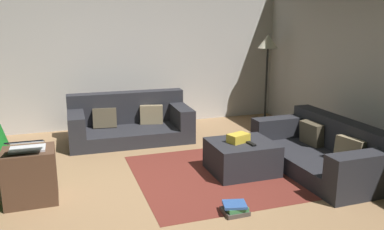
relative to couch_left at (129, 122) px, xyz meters
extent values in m
plane|color=#93704C|center=(-0.14, -2.26, -0.27)|extent=(6.40, 6.40, 0.00)
cube|color=#BCB7B2|center=(-0.14, 0.88, 1.03)|extent=(6.40, 0.12, 2.60)
cube|color=#26262B|center=(0.00, -0.11, -0.16)|extent=(1.87, 0.98, 0.21)
cube|color=#26262B|center=(0.01, 0.24, 0.19)|extent=(1.85, 0.29, 0.50)
cube|color=#26262B|center=(0.80, -0.13, 0.09)|extent=(0.26, 0.94, 0.30)
cube|color=#26262B|center=(-0.81, -0.09, 0.09)|extent=(0.26, 0.94, 0.30)
cube|color=#8C7A5B|center=(0.37, 0.03, 0.09)|extent=(0.38, 0.20, 0.30)
cube|color=brown|center=(-0.37, 0.05, 0.09)|extent=(0.38, 0.21, 0.31)
cube|color=#26262B|center=(2.01, -2.10, -0.16)|extent=(0.96, 1.87, 0.21)
cube|color=#26262B|center=(2.36, -2.10, 0.15)|extent=(0.26, 1.87, 0.41)
cube|color=#26262B|center=(2.02, -2.91, 0.09)|extent=(0.94, 0.25, 0.29)
cube|color=#26262B|center=(2.00, -1.29, 0.09)|extent=(0.94, 0.25, 0.29)
cube|color=#8C7A5B|center=(2.17, -2.47, 0.10)|extent=(0.22, 0.38, 0.31)
cube|color=brown|center=(2.16, -1.73, 0.10)|extent=(0.17, 0.37, 0.31)
cube|color=#26262B|center=(1.08, -1.84, -0.07)|extent=(0.78, 0.69, 0.39)
cube|color=gold|center=(1.03, -1.82, 0.18)|extent=(0.30, 0.24, 0.11)
cube|color=black|center=(1.14, -1.97, 0.13)|extent=(0.06, 0.16, 0.02)
sphere|color=#2699E5|center=(-1.68, -1.31, 0.29)|extent=(0.06, 0.06, 0.06)
cube|color=#4C3323|center=(-1.36, -1.87, 0.02)|extent=(0.52, 0.44, 0.56)
cube|color=silver|center=(-1.36, -1.87, 0.31)|extent=(0.35, 0.24, 0.02)
cube|color=black|center=(-1.37, -2.02, 0.43)|extent=(0.35, 0.23, 0.09)
cube|color=#4C423D|center=(0.54, -2.81, -0.24)|extent=(0.24, 0.22, 0.04)
cube|color=#387A47|center=(0.55, -2.83, -0.20)|extent=(0.21, 0.16, 0.04)
cube|color=#2D5193|center=(0.54, -2.81, -0.17)|extent=(0.26, 0.24, 0.03)
cylinder|color=black|center=(2.61, 0.35, -0.25)|extent=(0.28, 0.28, 0.02)
cylinder|color=black|center=(2.61, 0.35, 0.40)|extent=(0.04, 0.04, 1.34)
cone|color=beige|center=(2.61, 0.35, 1.19)|extent=(0.36, 0.36, 0.24)
cube|color=maroon|center=(1.08, -1.84, -0.26)|extent=(2.60, 2.00, 0.01)
camera|label=1|loc=(-1.01, -6.07, 1.62)|focal=37.30mm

